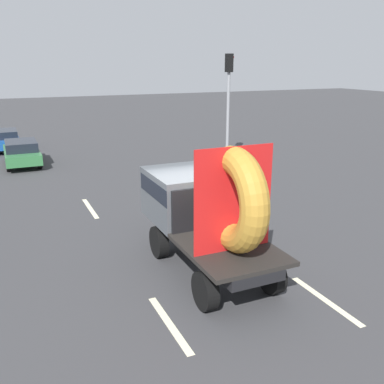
% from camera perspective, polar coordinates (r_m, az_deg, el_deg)
% --- Properties ---
extents(ground_plane, '(120.00, 120.00, 0.00)m').
position_cam_1_polar(ground_plane, '(11.82, 1.01, -8.99)').
color(ground_plane, '#38383A').
extents(flatbed_truck, '(2.02, 4.76, 3.45)m').
position_cam_1_polar(flatbed_truck, '(10.92, 1.44, -1.74)').
color(flatbed_truck, black).
rests_on(flatbed_truck, ground_plane).
extents(distant_sedan, '(1.67, 3.90, 1.27)m').
position_cam_1_polar(distant_sedan, '(24.01, -21.61, 4.93)').
color(distant_sedan, black).
rests_on(distant_sedan, ground_plane).
extents(traffic_light, '(0.42, 0.36, 5.55)m').
position_cam_1_polar(traffic_light, '(22.76, 4.85, 12.97)').
color(traffic_light, gray).
rests_on(traffic_light, ground_plane).
extents(lane_dash_left_near, '(0.16, 2.20, 0.01)m').
position_cam_1_polar(lane_dash_left_near, '(9.25, -3.00, -17.02)').
color(lane_dash_left_near, beige).
rests_on(lane_dash_left_near, ground_plane).
extents(lane_dash_left_far, '(0.16, 2.35, 0.01)m').
position_cam_1_polar(lane_dash_left_far, '(16.23, -13.31, -2.11)').
color(lane_dash_left_far, beige).
rests_on(lane_dash_left_far, ground_plane).
extents(lane_dash_right_near, '(0.16, 2.26, 0.01)m').
position_cam_1_polar(lane_dash_right_near, '(10.45, 17.23, -13.49)').
color(lane_dash_right_near, beige).
rests_on(lane_dash_right_near, ground_plane).
extents(lane_dash_right_far, '(0.16, 2.29, 0.01)m').
position_cam_1_polar(lane_dash_right_far, '(17.32, -1.86, -0.45)').
color(lane_dash_right_far, beige).
rests_on(lane_dash_right_far, ground_plane).
extents(oncoming_car, '(1.60, 3.74, 1.22)m').
position_cam_1_polar(oncoming_car, '(28.62, -23.54, 6.41)').
color(oncoming_car, black).
rests_on(oncoming_car, ground_plane).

